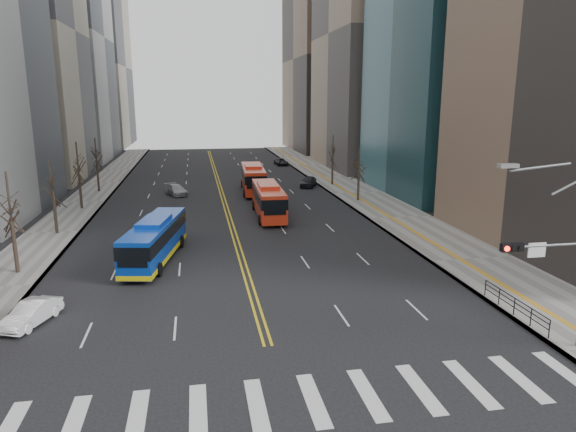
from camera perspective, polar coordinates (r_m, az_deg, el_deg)
The scene contains 16 objects.
ground at distance 22.45m, azimuth -0.29°, elevation -20.04°, with size 220.00×220.00×0.00m, color black.
sidewalk_right at distance 67.94m, azimuth 7.69°, elevation 2.56°, with size 7.00×130.00×0.15m, color gray.
sidewalk_left at distance 66.03m, azimuth -21.67°, elevation 1.45°, with size 5.00×130.00×0.15m, color gray.
crosswalk at distance 22.45m, azimuth -0.29°, elevation -20.03°, with size 26.70×4.00×0.01m.
centerline at distance 74.62m, azimuth -7.66°, elevation 3.44°, with size 0.55×100.00×0.01m.
office_towers at distance 87.89m, azimuth -8.53°, elevation 20.50°, with size 83.00×134.00×58.00m.
signal_mast at distance 27.67m, azimuth 28.29°, elevation -4.07°, with size 5.37×0.37×9.39m.
pedestrian_railing at distance 32.26m, azimuth 23.86°, elevation -8.90°, with size 0.06×6.06×1.02m.
street_trees at distance 53.74m, azimuth -14.42°, elevation 4.71°, with size 35.20×47.20×7.60m.
blue_bus at distance 40.51m, azimuth -14.56°, elevation -2.47°, with size 4.50×11.52×3.30m.
red_bus_near at distance 53.86m, azimuth -2.20°, elevation 1.97°, with size 3.03×11.12×3.51m.
red_bus_far at distance 68.17m, azimuth -3.90°, elevation 4.36°, with size 3.38×11.76×3.68m.
car_white at distance 32.09m, azimuth -26.62°, elevation -9.64°, with size 1.36×3.91×1.29m, color white.
car_dark_mid at distance 72.38m, azimuth 2.28°, elevation 3.85°, with size 1.77×4.40×1.50m, color black.
car_silver at distance 67.74m, azimuth -12.34°, elevation 2.86°, with size 1.89×4.64×1.35m, color gray.
car_dark_far at distance 96.01m, azimuth -0.77°, elevation 6.03°, with size 2.01×4.37×1.21m, color black.
Camera 1 is at (-3.26, -18.54, 12.23)m, focal length 32.00 mm.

